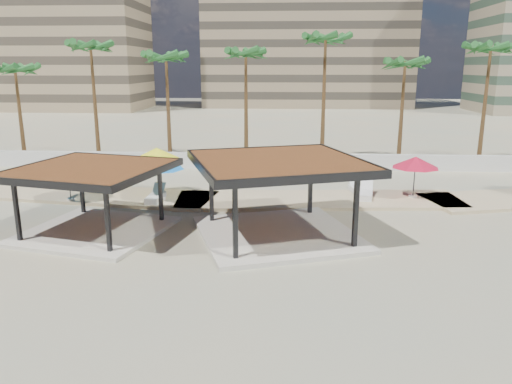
{
  "coord_description": "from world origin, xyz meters",
  "views": [
    {
      "loc": [
        0.03,
        -20.5,
        7.47
      ],
      "look_at": [
        -1.33,
        3.45,
        1.4
      ],
      "focal_mm": 35.0,
      "sensor_mm": 36.0,
      "label": 1
    }
  ],
  "objects_px": {
    "pavilion_central": "(278,191)",
    "umbrella_a": "(68,165)",
    "pavilion_west": "(92,194)",
    "umbrella_c": "(416,162)",
    "lounger_b": "(357,190)",
    "lounger_a": "(156,197)",
    "lounger_c": "(366,194)"
  },
  "relations": [
    {
      "from": "pavilion_central",
      "to": "lounger_b",
      "type": "height_order",
      "value": "pavilion_central"
    },
    {
      "from": "lounger_a",
      "to": "umbrella_c",
      "type": "bearing_deg",
      "value": -82.42
    },
    {
      "from": "umbrella_a",
      "to": "lounger_a",
      "type": "height_order",
      "value": "umbrella_a"
    },
    {
      "from": "pavilion_central",
      "to": "pavilion_west",
      "type": "height_order",
      "value": "pavilion_central"
    },
    {
      "from": "lounger_a",
      "to": "umbrella_a",
      "type": "bearing_deg",
      "value": 94.8
    },
    {
      "from": "umbrella_a",
      "to": "umbrella_c",
      "type": "height_order",
      "value": "umbrella_c"
    },
    {
      "from": "umbrella_c",
      "to": "lounger_c",
      "type": "xyz_separation_m",
      "value": [
        -2.69,
        -0.11,
        -1.83
      ]
    },
    {
      "from": "umbrella_a",
      "to": "pavilion_central",
      "type": "bearing_deg",
      "value": -22.94
    },
    {
      "from": "pavilion_central",
      "to": "pavilion_west",
      "type": "distance_m",
      "value": 8.4
    },
    {
      "from": "pavilion_central",
      "to": "umbrella_c",
      "type": "distance_m",
      "value": 10.14
    },
    {
      "from": "pavilion_west",
      "to": "umbrella_c",
      "type": "distance_m",
      "value": 17.37
    },
    {
      "from": "umbrella_c",
      "to": "lounger_c",
      "type": "distance_m",
      "value": 3.25
    },
    {
      "from": "umbrella_a",
      "to": "lounger_b",
      "type": "relative_size",
      "value": 1.5
    },
    {
      "from": "pavilion_west",
      "to": "umbrella_c",
      "type": "relative_size",
      "value": 2.45
    },
    {
      "from": "umbrella_c",
      "to": "lounger_c",
      "type": "relative_size",
      "value": 1.33
    },
    {
      "from": "pavilion_central",
      "to": "umbrella_a",
      "type": "height_order",
      "value": "pavilion_central"
    },
    {
      "from": "lounger_b",
      "to": "lounger_c",
      "type": "distance_m",
      "value": 1.13
    },
    {
      "from": "umbrella_c",
      "to": "lounger_a",
      "type": "bearing_deg",
      "value": -174.16
    },
    {
      "from": "pavilion_central",
      "to": "umbrella_a",
      "type": "relative_size",
      "value": 2.96
    },
    {
      "from": "umbrella_c",
      "to": "pavilion_west",
      "type": "bearing_deg",
      "value": -157.4
    },
    {
      "from": "lounger_b",
      "to": "lounger_c",
      "type": "bearing_deg",
      "value": -171.99
    },
    {
      "from": "pavilion_west",
      "to": "lounger_c",
      "type": "distance_m",
      "value": 14.95
    },
    {
      "from": "pavilion_central",
      "to": "pavilion_west",
      "type": "xyz_separation_m",
      "value": [
        -8.39,
        -0.0,
        -0.26
      ]
    },
    {
      "from": "umbrella_c",
      "to": "pavilion_central",
      "type": "bearing_deg",
      "value": -138.88
    },
    {
      "from": "pavilion_central",
      "to": "pavilion_west",
      "type": "bearing_deg",
      "value": 161.39
    },
    {
      "from": "lounger_a",
      "to": "lounger_b",
      "type": "bearing_deg",
      "value": -76.19
    },
    {
      "from": "umbrella_a",
      "to": "lounger_b",
      "type": "height_order",
      "value": "umbrella_a"
    },
    {
      "from": "lounger_a",
      "to": "lounger_c",
      "type": "bearing_deg",
      "value": -81.62
    },
    {
      "from": "pavilion_west",
      "to": "lounger_c",
      "type": "relative_size",
      "value": 3.26
    },
    {
      "from": "pavilion_central",
      "to": "pavilion_west",
      "type": "relative_size",
      "value": 1.19
    },
    {
      "from": "umbrella_a",
      "to": "lounger_b",
      "type": "xyz_separation_m",
      "value": [
        16.25,
        2.71,
        -1.81
      ]
    },
    {
      "from": "pavilion_west",
      "to": "lounger_a",
      "type": "xyz_separation_m",
      "value": [
        1.51,
        5.19,
        -1.49
      ]
    }
  ]
}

